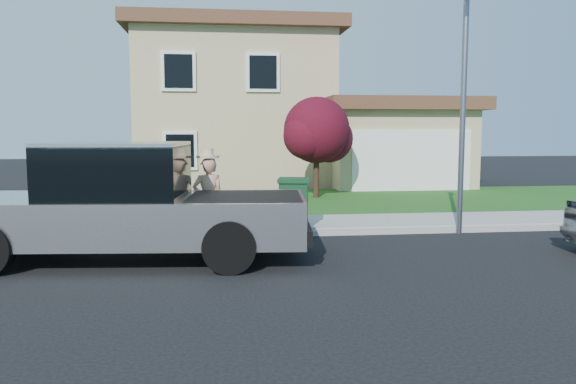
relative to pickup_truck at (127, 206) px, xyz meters
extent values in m
plane|color=black|center=(2.40, -0.92, -1.00)|extent=(80.00, 80.00, 0.00)
cube|color=gray|center=(3.40, 1.98, -0.94)|extent=(40.00, 0.20, 0.12)
cube|color=gray|center=(3.40, 3.08, -0.93)|extent=(40.00, 2.00, 0.15)
cube|color=#144917|center=(3.40, 7.58, -0.95)|extent=(40.00, 7.00, 0.10)
cube|color=tan|center=(2.40, 16.08, 2.20)|extent=(8.00, 9.00, 6.40)
cube|color=tan|center=(8.90, 13.08, 0.60)|extent=(5.50, 6.00, 3.20)
cube|color=white|center=(8.90, 10.06, 0.25)|extent=(4.60, 0.12, 2.30)
cube|color=#4C2D1E|center=(2.40, 16.08, 5.60)|extent=(8.80, 9.80, 0.50)
cube|color=#4C2D1E|center=(8.90, 13.08, 2.40)|extent=(6.20, 6.80, 0.50)
cube|color=white|center=(0.20, 11.53, 3.60)|extent=(1.30, 0.10, 1.50)
cube|color=white|center=(3.40, 11.53, 3.60)|extent=(1.30, 0.10, 1.50)
cube|color=black|center=(0.20, 11.53, 0.60)|extent=(1.30, 0.10, 1.50)
cylinder|color=black|center=(-1.94, 1.20, -0.56)|extent=(0.92, 0.41, 0.89)
cylinder|color=black|center=(1.83, -1.19, -0.56)|extent=(0.92, 0.41, 0.89)
cylinder|color=black|center=(2.01, 0.85, -0.56)|extent=(0.92, 0.41, 0.89)
cube|color=#B9BDC1|center=(0.03, 0.00, -0.23)|extent=(6.54, 2.79, 0.80)
cube|color=black|center=(-0.14, 0.01, 0.61)|extent=(2.52, 2.28, 0.95)
cube|color=#B9BDC1|center=(-0.14, 0.01, 1.11)|extent=(2.52, 2.28, 0.09)
cube|color=black|center=(2.14, -0.19, 0.15)|extent=(2.17, 2.07, 0.07)
cube|color=black|center=(3.23, -0.29, -0.45)|extent=(0.32, 2.13, 0.28)
cube|color=black|center=(-0.92, 1.29, 0.50)|extent=(0.16, 0.26, 0.20)
imported|color=tan|center=(1.45, 1.42, -0.10)|extent=(0.72, 0.54, 1.81)
cylinder|color=#D8AE8A|center=(1.45, 1.42, 0.83)|extent=(0.48, 0.48, 0.05)
cylinder|color=#D8AE8A|center=(1.45, 1.42, 0.90)|extent=(0.24, 0.24, 0.17)
cylinder|color=black|center=(4.96, 8.37, -0.13)|extent=(0.19, 0.19, 1.55)
sphere|color=#4B101C|center=(4.96, 8.37, 1.38)|extent=(2.23, 2.23, 2.23)
sphere|color=#4B101C|center=(5.44, 8.66, 1.09)|extent=(1.65, 1.65, 1.65)
sphere|color=#4B101C|center=(4.57, 8.08, 1.18)|extent=(1.55, 1.55, 1.55)
cube|color=#0E351A|center=(3.36, 2.18, -0.33)|extent=(0.76, 0.84, 1.05)
cube|color=#0E351A|center=(3.36, 2.18, 0.24)|extent=(0.83, 0.91, 0.08)
cylinder|color=slate|center=(7.16, 1.83, 1.70)|extent=(0.13, 0.13, 5.41)
camera|label=1|loc=(1.68, -10.37, 1.36)|focal=35.00mm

